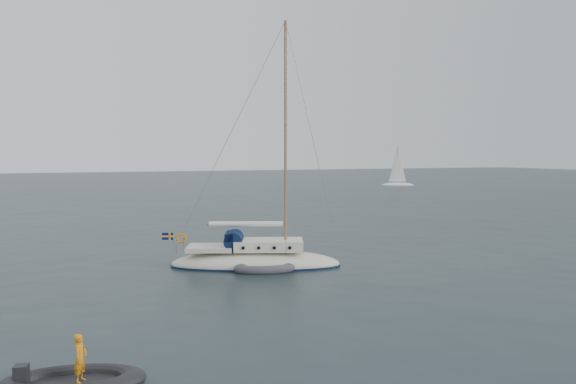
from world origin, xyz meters
name	(u,v)px	position (x,y,z in m)	size (l,w,h in m)	color
ground	(317,265)	(0.00, 0.00, 0.00)	(300.00, 300.00, 0.00)	black
sailboat	(256,248)	(-3.18, 0.65, 0.99)	(9.17, 2.75, 13.06)	beige
dinghy	(265,268)	(-3.18, -0.74, 0.19)	(3.05, 1.38, 0.44)	#4E4E53
rib	(73,381)	(-12.15, -11.90, 0.22)	(3.57, 1.62, 1.41)	black
distant_yacht_b	(398,167)	(42.81, 59.00, 3.27)	(5.78, 3.08, 7.66)	white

